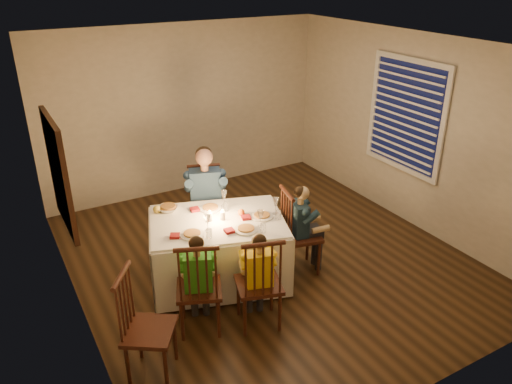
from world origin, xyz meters
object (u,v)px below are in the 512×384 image
adult (208,244)px  child_green (201,327)px  dining_table (218,238)px  chair_end (299,269)px  chair_near_right (259,322)px  child_yellow (259,322)px  serving_bowl (168,209)px  chair_adult (208,244)px  chair_extra (154,372)px  child_teal (299,269)px  chair_near_left (201,327)px

adult → child_green: size_ratio=1.25×
dining_table → chair_end: (0.93, -0.30, -0.56)m
chair_near_right → child_green: (-0.55, 0.22, 0.00)m
child_yellow → child_green: bearing=-5.0°
dining_table → adult: 0.98m
adult → child_yellow: 1.69m
child_green → child_yellow: (0.55, -0.22, 0.00)m
chair_end → serving_bowl: (-1.32, 0.78, 0.81)m
serving_bowl → child_green: bearing=-97.0°
chair_adult → serving_bowl: size_ratio=4.82×
chair_extra → child_green: child_green is taller
chair_end → child_teal: 0.00m
chair_near_right → child_yellow: bearing=-0.0°
dining_table → adult: (0.21, 0.78, -0.56)m
chair_near_right → child_teal: bearing=-129.6°
chair_near_left → chair_near_right: (0.55, -0.22, 0.00)m
dining_table → chair_near_left: size_ratio=1.66×
child_yellow → child_teal: 1.10m
serving_bowl → child_teal: bearing=-30.4°
chair_near_left → chair_extra: (-0.62, -0.35, 0.00)m
chair_near_left → child_green: child_green is taller
chair_near_right → child_teal: 1.10m
chair_near_left → chair_near_right: same height
chair_near_left → child_teal: child_teal is taller
chair_extra → child_yellow: chair_extra is taller
chair_near_left → child_green: (0.00, 0.00, 0.00)m
dining_table → chair_end: 1.13m
child_green → serving_bowl: serving_bowl is taller
dining_table → chair_near_left: dining_table is taller
chair_near_left → chair_end: 1.52m
chair_adult → child_yellow: 1.69m
chair_adult → child_yellow: bearing=-77.4°
child_green → child_teal: 1.52m
adult → child_teal: size_ratio=1.22×
chair_extra → child_teal: size_ratio=0.96×
chair_near_left → adult: adult is taller
chair_adult → adult: adult is taller
adult → child_teal: 1.29m
chair_end → adult: (-0.72, 1.07, 0.00)m
chair_extra → child_teal: bearing=-36.8°
adult → child_yellow: adult is taller
child_green → chair_extra: bearing=52.0°
chair_extra → adult: bearing=-3.2°
chair_extra → serving_bowl: size_ratio=4.81×
chair_adult → chair_near_right: 1.69m
chair_adult → child_green: bearing=-97.8°
child_yellow → chair_extra: bearing=23.2°
chair_end → child_green: (-1.47, -0.38, 0.00)m
child_green → child_yellow: 0.59m
child_green → serving_bowl: size_ratio=4.88×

